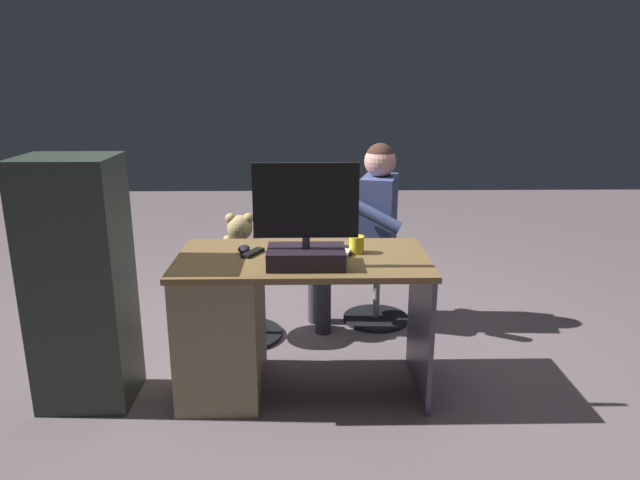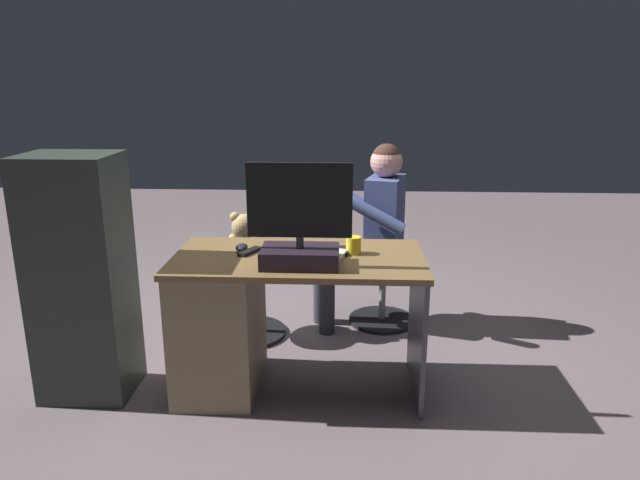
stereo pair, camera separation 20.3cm
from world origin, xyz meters
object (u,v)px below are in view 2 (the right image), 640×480
(cup, at_px, (353,245))
(monitor, at_px, (300,235))
(teddy_bear, at_px, (245,241))
(person, at_px, (372,220))
(office_chair_teddy, at_px, (247,297))
(computer_mouse, at_px, (242,247))
(desk, at_px, (238,317))
(keyboard, at_px, (306,251))
(tv_remote, at_px, (250,251))
(visitor_chair, at_px, (383,284))

(cup, bearing_deg, monitor, 38.10)
(teddy_bear, xyz_separation_m, person, (-0.77, -0.20, 0.09))
(monitor, height_order, office_chair_teddy, monitor)
(monitor, relative_size, cup, 5.61)
(person, bearing_deg, office_chair_teddy, 15.13)
(computer_mouse, height_order, teddy_bear, teddy_bear)
(desk, xyz_separation_m, keyboard, (-0.35, -0.06, 0.34))
(keyboard, bearing_deg, monitor, 86.27)
(keyboard, bearing_deg, computer_mouse, -2.28)
(desk, bearing_deg, person, -130.38)
(tv_remote, relative_size, office_chair_teddy, 0.31)
(tv_remote, bearing_deg, person, -100.85)
(office_chair_teddy, bearing_deg, person, -164.87)
(monitor, distance_m, computer_mouse, 0.40)
(desk, height_order, tv_remote, tv_remote)
(cup, xyz_separation_m, person, (-0.12, -0.78, -0.06))
(monitor, xyz_separation_m, computer_mouse, (0.32, -0.21, -0.13))
(monitor, xyz_separation_m, keyboard, (-0.01, -0.20, -0.14))
(cup, height_order, office_chair_teddy, cup)
(teddy_bear, bearing_deg, office_chair_teddy, 90.00)
(monitor, height_order, tv_remote, monitor)
(keyboard, distance_m, tv_remote, 0.28)
(teddy_bear, bearing_deg, visitor_chair, -165.54)
(computer_mouse, bearing_deg, office_chair_teddy, -81.30)
(monitor, xyz_separation_m, visitor_chair, (-0.46, -1.00, -0.60))
(computer_mouse, distance_m, cup, 0.57)
(monitor, relative_size, teddy_bear, 1.45)
(monitor, bearing_deg, tv_remote, -33.65)
(monitor, bearing_deg, visitor_chair, -114.67)
(office_chair_teddy, bearing_deg, monitor, 117.63)
(visitor_chair, distance_m, person, 0.44)
(keyboard, height_order, person, person)
(cup, xyz_separation_m, tv_remote, (0.52, 0.02, -0.03))
(desk, xyz_separation_m, person, (-0.71, -0.83, 0.31))
(cup, distance_m, tv_remote, 0.52)
(desk, relative_size, office_chair_teddy, 2.58)
(office_chair_teddy, relative_size, visitor_chair, 1.05)
(monitor, distance_m, office_chair_teddy, 1.06)
(computer_mouse, xyz_separation_m, teddy_bear, (0.08, -0.56, -0.12))
(desk, height_order, teddy_bear, teddy_bear)
(teddy_bear, bearing_deg, computer_mouse, 98.54)
(office_chair_teddy, bearing_deg, teddy_bear, -90.00)
(visitor_chair, height_order, person, person)
(cup, bearing_deg, desk, 5.44)
(keyboard, distance_m, teddy_bear, 0.72)
(computer_mouse, relative_size, person, 0.08)
(desk, bearing_deg, visitor_chair, -132.81)
(teddy_bear, relative_size, person, 0.28)
(tv_remote, height_order, visitor_chair, tv_remote)
(teddy_bear, bearing_deg, cup, 138.53)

